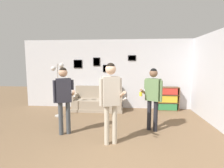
% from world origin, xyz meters
% --- Properties ---
extents(wall_back, '(7.83, 0.08, 2.70)m').
position_xyz_m(wall_back, '(-0.01, 4.36, 1.35)').
color(wall_back, silver).
rests_on(wall_back, ground_plane).
extents(wall_right, '(0.06, 6.73, 2.70)m').
position_xyz_m(wall_right, '(2.74, 2.16, 1.35)').
color(wall_right, silver).
rests_on(wall_right, ground_plane).
extents(couch, '(1.90, 0.80, 0.89)m').
position_xyz_m(couch, '(-0.86, 3.94, 0.29)').
color(couch, gray).
rests_on(couch, ground_plane).
extents(bookshelf, '(0.85, 0.30, 0.89)m').
position_xyz_m(bookshelf, '(1.78, 4.14, 0.44)').
color(bookshelf, brown).
rests_on(bookshelf, ground_plane).
extents(floor_lamp, '(0.44, 0.28, 1.79)m').
position_xyz_m(floor_lamp, '(-2.04, 3.03, 1.22)').
color(floor_lamp, '#ADA89E').
rests_on(floor_lamp, ground_plane).
extents(person_player_foreground_left, '(0.58, 0.40, 1.69)m').
position_xyz_m(person_player_foreground_left, '(-1.31, 1.59, 1.04)').
color(person_player_foreground_left, '#3D4247').
rests_on(person_player_foreground_left, ground_plane).
extents(person_player_foreground_center, '(0.58, 0.43, 1.80)m').
position_xyz_m(person_player_foreground_center, '(-0.09, 1.15, 1.12)').
color(person_player_foreground_center, '#B7AD99').
rests_on(person_player_foreground_center, ground_plane).
extents(person_watcher_holding_cup, '(0.58, 0.36, 1.66)m').
position_xyz_m(person_watcher_holding_cup, '(0.93, 2.03, 1.02)').
color(person_watcher_holding_cup, black).
rests_on(person_watcher_holding_cup, ground_plane).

